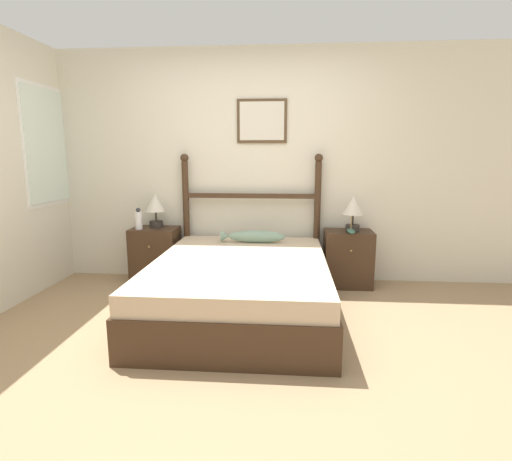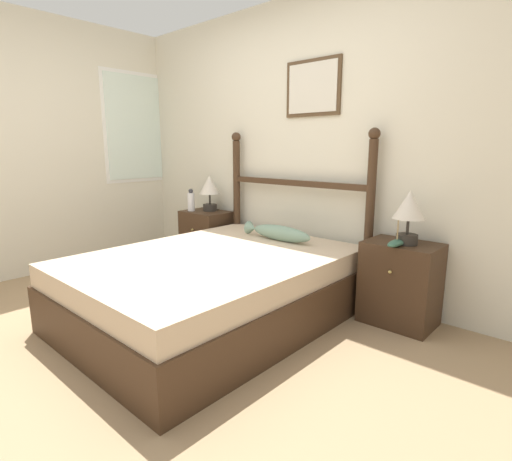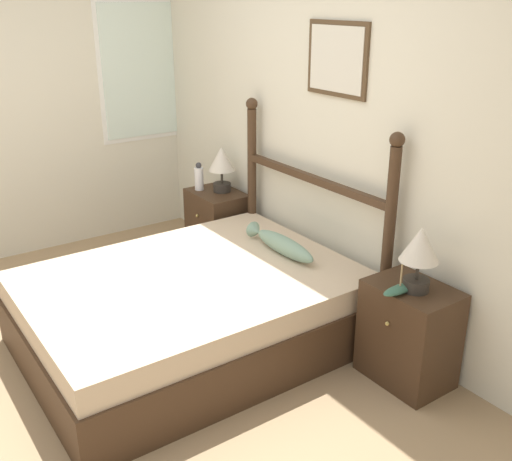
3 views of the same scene
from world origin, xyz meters
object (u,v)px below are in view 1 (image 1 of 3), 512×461
object	(u,v)px
nightstand_right	(348,258)
bottle	(139,220)
table_lamp_right	(353,209)
fish_pillow	(253,237)
model_boat	(351,231)
nightstand_left	(156,255)
table_lamp_left	(155,206)
bed	(241,286)

from	to	relation	value
nightstand_right	bottle	size ratio (longest dim) A/B	2.56
table_lamp_right	fish_pillow	distance (m)	1.10
model_boat	fish_pillow	xyz separation A→B (m)	(-1.02, -0.05, -0.07)
nightstand_left	table_lamp_left	world-z (taller)	table_lamp_left
table_lamp_right	nightstand_right	bearing A→B (deg)	143.26
bottle	model_boat	distance (m)	2.28
table_lamp_left	bottle	world-z (taller)	table_lamp_left
model_boat	table_lamp_right	bearing A→B (deg)	72.26
bed	nightstand_right	size ratio (longest dim) A/B	3.37
bottle	model_boat	world-z (taller)	bottle
bed	table_lamp_right	bearing A→B (deg)	37.25
table_lamp_right	nightstand_left	bearing A→B (deg)	179.39
bed	table_lamp_right	size ratio (longest dim) A/B	5.41
nightstand_right	fish_pillow	bearing A→B (deg)	-170.42
nightstand_right	fish_pillow	xyz separation A→B (m)	(-1.02, -0.17, 0.26)
bed	model_boat	xyz separation A→B (m)	(1.07, 0.74, 0.38)
fish_pillow	nightstand_right	bearing A→B (deg)	9.58
table_lamp_left	bed	bearing A→B (deg)	-40.58
nightstand_left	bottle	xyz separation A→B (m)	(-0.14, -0.08, 0.41)
table_lamp_right	model_boat	distance (m)	0.24
table_lamp_right	model_boat	size ratio (longest dim) A/B	1.52
nightstand_right	model_boat	distance (m)	0.35
table_lamp_left	table_lamp_right	distance (m)	2.16
bottle	model_boat	size ratio (longest dim) A/B	0.95
bed	nightstand_right	xyz separation A→B (m)	(1.07, 0.86, 0.06)
table_lamp_left	model_boat	world-z (taller)	table_lamp_left
bed	table_lamp_left	size ratio (longest dim) A/B	5.41
table_lamp_right	bed	bearing A→B (deg)	-142.75
bed	table_lamp_right	distance (m)	1.51
bed	bottle	size ratio (longest dim) A/B	8.63
table_lamp_left	nightstand_left	bearing A→B (deg)	-98.41
nightstand_right	table_lamp_right	distance (m)	0.55
nightstand_left	fish_pillow	bearing A→B (deg)	-8.74
bed	fish_pillow	bearing A→B (deg)	85.84
bed	table_lamp_left	distance (m)	1.52
nightstand_left	nightstand_right	xyz separation A→B (m)	(2.13, 0.00, 0.00)
table_lamp_right	fish_pillow	world-z (taller)	table_lamp_right
nightstand_right	bottle	world-z (taller)	bottle
table_lamp_left	fish_pillow	distance (m)	1.17
table_lamp_left	bottle	xyz separation A→B (m)	(-0.15, -0.13, -0.14)
nightstand_left	table_lamp_right	xyz separation A→B (m)	(2.16, -0.02, 0.55)
nightstand_right	fish_pillow	size ratio (longest dim) A/B	0.90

